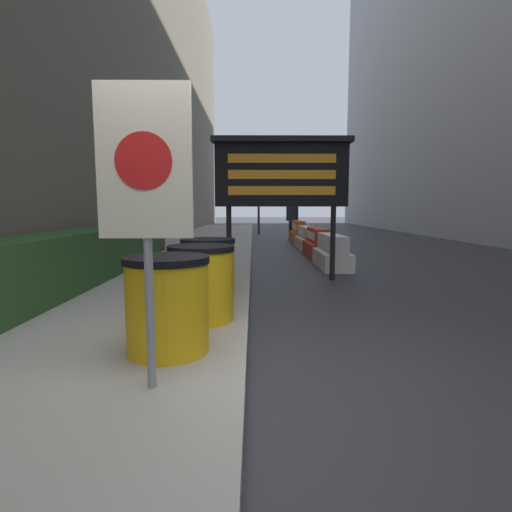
# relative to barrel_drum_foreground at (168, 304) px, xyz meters

# --- Properties ---
(ground_plane) EXTENTS (120.00, 120.00, 0.00)m
(ground_plane) POSITION_rel_barrel_drum_foreground_xyz_m (0.68, -0.52, -0.56)
(ground_plane) COLOR #2D2D33
(sidewalk_left) EXTENTS (3.48, 56.00, 0.14)m
(sidewalk_left) POSITION_rel_barrel_drum_foreground_xyz_m (-1.06, -0.52, -0.49)
(sidewalk_left) COLOR #A39E93
(sidewalk_left) RESTS_ON ground_plane
(hedge_strip) EXTENTS (0.90, 7.53, 0.86)m
(hedge_strip) POSITION_rel_barrel_drum_foreground_xyz_m (-2.20, 3.61, 0.01)
(hedge_strip) COLOR #284C23
(hedge_strip) RESTS_ON sidewalk_left
(bare_tree) EXTENTS (1.99, 2.08, 4.30)m
(bare_tree) POSITION_rel_barrel_drum_foreground_xyz_m (-2.04, 8.37, 1.53)
(bare_tree) COLOR #4C3D2D
(bare_tree) RESTS_ON sidewalk_left
(barrel_drum_foreground) EXTENTS (0.73, 0.73, 0.83)m
(barrel_drum_foreground) POSITION_rel_barrel_drum_foreground_xyz_m (0.00, 0.00, 0.00)
(barrel_drum_foreground) COLOR yellow
(barrel_drum_foreground) RESTS_ON sidewalk_left
(barrel_drum_middle) EXTENTS (0.73, 0.73, 0.83)m
(barrel_drum_middle) POSITION_rel_barrel_drum_foreground_xyz_m (0.17, 0.98, 0.00)
(barrel_drum_middle) COLOR yellow
(barrel_drum_middle) RESTS_ON sidewalk_left
(barrel_drum_back) EXTENTS (0.73, 0.73, 0.83)m
(barrel_drum_back) POSITION_rel_barrel_drum_foreground_xyz_m (0.13, 1.95, 0.00)
(barrel_drum_back) COLOR yellow
(barrel_drum_back) RESTS_ON sidewalk_left
(warning_sign) EXTENTS (0.62, 0.08, 2.04)m
(warning_sign) POSITION_rel_barrel_drum_foreground_xyz_m (0.03, -0.71, 0.98)
(warning_sign) COLOR gray
(warning_sign) RESTS_ON sidewalk_left
(message_board) EXTENTS (2.62, 0.36, 2.69)m
(message_board) POSITION_rel_barrel_drum_foreground_xyz_m (1.27, 4.27, 1.46)
(message_board) COLOR black
(message_board) RESTS_ON ground_plane
(jersey_barrier_white) EXTENTS (0.64, 1.81, 0.78)m
(jersey_barrier_white) POSITION_rel_barrel_drum_foreground_xyz_m (2.57, 5.84, -0.22)
(jersey_barrier_white) COLOR silver
(jersey_barrier_white) RESTS_ON ground_plane
(jersey_barrier_red_striped) EXTENTS (0.63, 1.81, 0.82)m
(jersey_barrier_red_striped) POSITION_rel_barrel_drum_foreground_xyz_m (2.57, 7.97, -0.20)
(jersey_barrier_red_striped) COLOR red
(jersey_barrier_red_striped) RESTS_ON ground_plane
(jersey_barrier_cream) EXTENTS (0.61, 2.05, 0.76)m
(jersey_barrier_cream) POSITION_rel_barrel_drum_foreground_xyz_m (2.57, 10.23, -0.23)
(jersey_barrier_cream) COLOR beige
(jersey_barrier_cream) RESTS_ON ground_plane
(jersey_barrier_orange_far) EXTENTS (0.55, 2.07, 0.88)m
(jersey_barrier_orange_far) POSITION_rel_barrel_drum_foreground_xyz_m (2.57, 12.82, -0.17)
(jersey_barrier_orange_far) COLOR orange
(jersey_barrier_orange_far) RESTS_ON ground_plane
(traffic_cone_near) EXTENTS (0.44, 0.44, 0.78)m
(traffic_cone_near) POSITION_rel_barrel_drum_foreground_xyz_m (3.32, 12.99, -0.18)
(traffic_cone_near) COLOR black
(traffic_cone_near) RESTS_ON ground_plane
(traffic_light_near_curb) EXTENTS (0.28, 0.45, 3.73)m
(traffic_light_near_curb) POSITION_rel_barrel_drum_foreground_xyz_m (1.04, 18.45, 2.15)
(traffic_light_near_curb) COLOR #2D2D30
(traffic_light_near_curb) RESTS_ON ground_plane
(pedestrian_worker) EXTENTS (0.53, 0.47, 1.73)m
(pedestrian_worker) POSITION_rel_barrel_drum_foreground_xyz_m (2.45, 14.17, 0.46)
(pedestrian_worker) COLOR #23283D
(pedestrian_worker) RESTS_ON ground_plane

